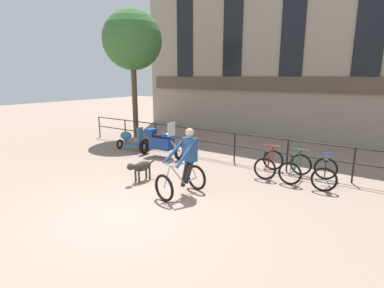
{
  "coord_description": "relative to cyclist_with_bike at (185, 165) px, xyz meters",
  "views": [
    {
      "loc": [
        4.76,
        -4.01,
        2.95
      ],
      "look_at": [
        -0.17,
        2.86,
        1.05
      ],
      "focal_mm": 28.0,
      "sensor_mm": 36.0,
      "label": 1
    }
  ],
  "objects": [
    {
      "name": "tree_canalside_left",
      "position": [
        -6.61,
        4.66,
        3.87
      ],
      "size": [
        2.82,
        2.82,
        6.08
      ],
      "color": "brown",
      "rests_on": "ground_plane"
    },
    {
      "name": "ground_plane",
      "position": [
        -0.38,
        -1.79,
        -0.76
      ],
      "size": [
        60.0,
        60.0,
        0.0
      ],
      "primitive_type": "plane",
      "color": "gray"
    },
    {
      "name": "cyclist_with_bike",
      "position": [
        0.0,
        0.0,
        0.0
      ],
      "size": [
        0.87,
        1.27,
        1.7
      ],
      "rotation": [
        0.0,
        0.0,
        -0.17
      ],
      "color": "black",
      "rests_on": "ground_plane"
    },
    {
      "name": "parked_bicycle_mid_left",
      "position": [
        1.96,
        2.76,
        -0.41
      ],
      "size": [
        0.66,
        1.11,
        0.86
      ],
      "rotation": [
        0.0,
        0.0,
        3.14
      ],
      "color": "black",
      "rests_on": "ground_plane"
    },
    {
      "name": "building_facade",
      "position": [
        -0.38,
        9.2,
        4.72
      ],
      "size": [
        18.0,
        0.72,
        11.03
      ],
      "color": "gray",
      "rests_on": "ground_plane"
    },
    {
      "name": "canal_railing",
      "position": [
        -0.38,
        3.41,
        -0.05
      ],
      "size": [
        15.05,
        0.05,
        1.05
      ],
      "color": "black",
      "rests_on": "ground_plane"
    },
    {
      "name": "parked_scooter",
      "position": [
        -4.66,
        2.49,
        -0.3
      ],
      "size": [
        1.34,
        0.66,
        0.96
      ],
      "rotation": [
        0.0,
        0.0,
        1.78
      ],
      "color": "black",
      "rests_on": "ground_plane"
    },
    {
      "name": "parked_motorcycle",
      "position": [
        -2.94,
        2.41,
        -0.2
      ],
      "size": [
        1.81,
        0.75,
        1.35
      ],
      "rotation": [
        0.0,
        0.0,
        1.65
      ],
      "color": "black",
      "rests_on": "ground_plane"
    },
    {
      "name": "dog",
      "position": [
        -1.62,
        0.03,
        -0.34
      ],
      "size": [
        0.31,
        1.04,
        0.61
      ],
      "rotation": [
        0.0,
        0.0,
        -0.1
      ],
      "color": "#332D28",
      "rests_on": "ground_plane"
    },
    {
      "name": "parked_bicycle_near_lamp",
      "position": [
        1.16,
        2.76,
        -0.41
      ],
      "size": [
        0.81,
        1.19,
        0.86
      ],
      "rotation": [
        0.0,
        0.0,
        3.28
      ],
      "color": "black",
      "rests_on": "ground_plane"
    },
    {
      "name": "parked_bicycle_mid_right",
      "position": [
        2.77,
        2.76,
        -0.41
      ],
      "size": [
        0.84,
        1.21,
        0.86
      ],
      "rotation": [
        0.0,
        0.0,
        3.31
      ],
      "color": "black",
      "rests_on": "ground_plane"
    }
  ]
}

